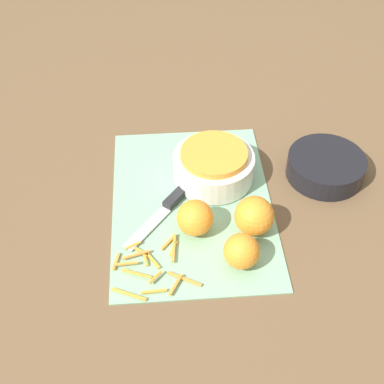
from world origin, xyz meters
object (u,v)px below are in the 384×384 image
at_px(orange_right, 254,216).
at_px(orange_back, 195,218).
at_px(bowl_dark, 326,167).
at_px(orange_left, 241,251).
at_px(knife, 173,200).
at_px(bowl_speckled, 214,165).

xyz_separation_m(orange_right, orange_back, (-0.01, -0.11, -0.00)).
bearing_deg(orange_back, orange_right, 86.86).
relative_size(bowl_dark, orange_left, 2.48).
distance_m(orange_left, orange_right, 0.09).
distance_m(bowl_dark, orange_left, 0.31).
bearing_deg(bowl_dark, knife, -78.91).
distance_m(bowl_speckled, orange_right, 0.17).
bearing_deg(knife, orange_right, 100.08).
bearing_deg(orange_left, knife, -144.32).
bearing_deg(orange_right, bowl_speckled, -158.24).
bearing_deg(bowl_dark, orange_right, -50.54).
xyz_separation_m(bowl_dark, knife, (0.07, -0.33, -0.01)).
relative_size(orange_left, orange_right, 0.86).
xyz_separation_m(bowl_speckled, orange_back, (0.15, -0.05, 0.00)).
xyz_separation_m(orange_left, orange_back, (-0.09, -0.08, 0.00)).
relative_size(knife, orange_left, 2.75).
distance_m(bowl_speckled, orange_back, 0.16).
bearing_deg(orange_back, orange_left, 42.30).
bearing_deg(orange_back, bowl_speckled, 160.91).
xyz_separation_m(orange_left, orange_right, (-0.08, 0.04, 0.01)).
bearing_deg(bowl_dark, orange_back, -64.11).
height_order(orange_left, orange_right, orange_right).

